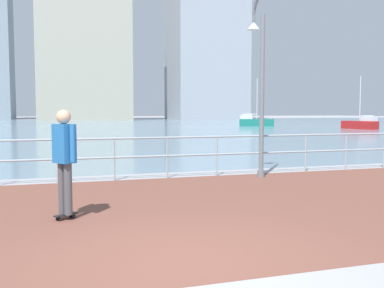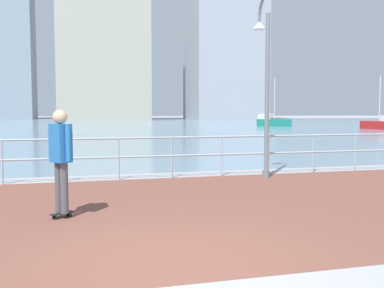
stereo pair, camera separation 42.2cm
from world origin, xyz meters
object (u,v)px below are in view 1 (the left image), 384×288
object	(u,v)px
lamppost	(259,76)
sailboat_yellow	(361,124)
skateboarder	(64,154)
sailboat_white	(256,122)

from	to	relation	value
lamppost	sailboat_yellow	distance (m)	35.15
lamppost	sailboat_yellow	size ratio (longest dim) A/B	0.94
lamppost	skateboarder	size ratio (longest dim) A/B	2.73
lamppost	sailboat_yellow	xyz separation A→B (m)	(23.80, 25.77, -2.22)
lamppost	sailboat_white	bearing A→B (deg)	64.49
lamppost	sailboat_white	xyz separation A→B (m)	(17.25, 36.15, -2.19)
skateboarder	sailboat_white	size ratio (longest dim) A/B	0.32
sailboat_white	skateboarder	bearing A→B (deg)	-119.52
skateboarder	sailboat_yellow	bearing A→B (deg)	45.22
lamppost	sailboat_white	world-z (taller)	sailboat_white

